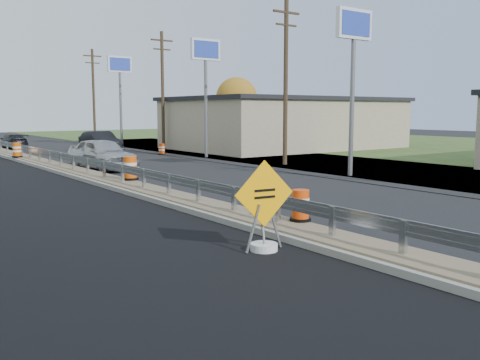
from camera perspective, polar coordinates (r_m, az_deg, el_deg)
ground at (r=17.52m, az=-4.45°, el=-3.00°), size 140.00×140.00×0.00m
grass_verge_far at (r=46.28m, az=21.57°, el=2.98°), size 40.00×120.00×0.03m
median at (r=24.60m, az=-14.29°, el=0.05°), size 1.60×55.00×0.23m
guardrail at (r=25.46m, az=-15.17°, el=1.66°), size 0.10×46.15×0.72m
retail_building_near at (r=45.88m, az=4.80°, el=6.12°), size 18.50×12.50×4.27m
pylon_sign_south at (r=26.55m, az=12.03°, el=14.42°), size 2.20×0.30×7.90m
pylon_sign_mid at (r=36.52m, az=-3.70°, el=12.59°), size 2.20×0.30×7.90m
pylon_sign_north at (r=48.88m, az=-12.71°, el=11.11°), size 2.20×0.30×7.90m
utility_pole_smid at (r=31.39m, az=4.89°, el=10.61°), size 1.90×0.26×9.40m
utility_pole_nmid at (r=43.83m, az=-8.26°, el=9.64°), size 1.90×0.26×9.40m
utility_pole_north at (r=57.50m, az=-15.35°, el=8.90°), size 1.90×0.26×9.40m
tree_far_yellow at (r=59.99m, az=-0.37°, el=8.71°), size 4.62×4.62×6.86m
caution_sign at (r=12.08m, az=2.58°, el=-5.17°), size 1.49×0.63×2.07m
barrel_median_near at (r=14.36m, az=6.46°, el=-2.77°), size 0.57×0.57×0.84m
barrel_median_mid at (r=23.20m, az=-11.62°, el=1.20°), size 0.68×0.68×1.00m
barrel_median_far at (r=36.71m, az=-22.69°, el=2.94°), size 0.63×0.63×0.92m
barrel_shoulder_mid at (r=39.25m, az=-8.34°, el=3.26°), size 0.54×0.54×0.79m
barrel_shoulder_far at (r=46.97m, az=-15.48°, el=3.85°), size 0.68×0.68×0.99m
car_silver at (r=29.79m, az=-14.49°, el=2.72°), size 2.63×5.20×1.70m
car_dark_mid at (r=41.87m, az=-14.68°, el=3.94°), size 1.72×4.94×1.63m
car_dark_far at (r=48.95m, az=-23.09°, el=3.83°), size 1.77×4.28×1.24m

